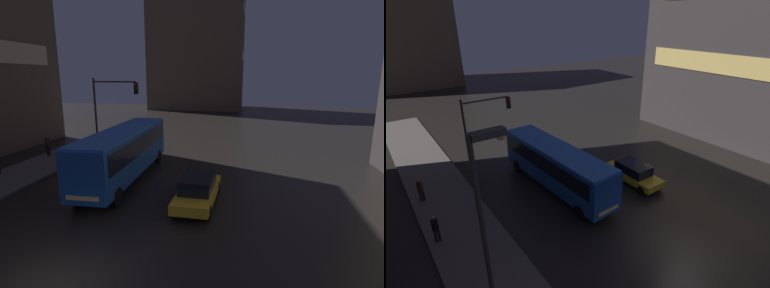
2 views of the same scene
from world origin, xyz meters
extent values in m
cube|color=#56514C|center=(-9.00, 10.00, 0.07)|extent=(4.00, 48.00, 0.15)
cube|color=brown|center=(-5.15, 54.85, 14.88)|extent=(18.00, 12.00, 29.75)
cube|color=beige|center=(3.80, 54.85, 10.41)|extent=(0.24, 10.20, 1.80)
cube|color=beige|center=(3.80, 54.85, 18.95)|extent=(0.24, 10.20, 1.80)
cube|color=#194793|center=(-1.82, 10.06, 1.83)|extent=(2.75, 10.90, 2.55)
cube|color=black|center=(-1.82, 10.06, 2.35)|extent=(2.77, 10.04, 1.10)
cube|color=blue|center=(-1.82, 10.06, 3.18)|extent=(2.69, 10.68, 0.16)
cube|color=#F4CC72|center=(-1.60, 4.64, 0.95)|extent=(1.62, 0.17, 0.20)
cylinder|color=black|center=(-0.61, 6.10, 0.50)|extent=(0.29, 1.01, 1.00)
cylinder|color=black|center=(-2.72, 6.02, 0.50)|extent=(0.29, 1.01, 1.00)
cylinder|color=black|center=(-0.93, 14.11, 0.50)|extent=(0.29, 1.01, 1.00)
cylinder|color=black|center=(-3.04, 14.02, 0.50)|extent=(0.29, 1.01, 1.00)
cube|color=gold|center=(3.37, 7.31, 0.55)|extent=(1.89, 4.78, 0.50)
cube|color=black|center=(3.37, 7.31, 1.16)|extent=(1.59, 2.63, 0.71)
cylinder|color=black|center=(4.19, 5.62, 0.32)|extent=(0.21, 0.64, 0.64)
cylinder|color=black|center=(2.52, 5.64, 0.32)|extent=(0.21, 0.64, 0.64)
cylinder|color=black|center=(4.23, 8.97, 0.32)|extent=(0.21, 0.64, 0.64)
cylinder|color=black|center=(2.56, 9.00, 0.32)|extent=(0.21, 0.64, 0.64)
cylinder|color=black|center=(-10.35, 13.92, 0.55)|extent=(0.14, 0.14, 0.79)
cylinder|color=black|center=(-10.17, 13.92, 0.55)|extent=(0.14, 0.14, 0.79)
cylinder|color=#422319|center=(-10.26, 13.92, 1.27)|extent=(0.40, 0.40, 0.66)
sphere|color=#8C664C|center=(-10.26, 13.92, 1.71)|extent=(0.22, 0.22, 0.22)
cylinder|color=#2D2D2D|center=(-6.43, 15.08, 3.19)|extent=(0.16, 0.16, 6.37)
cylinder|color=#2D2D2D|center=(-4.66, 15.08, 6.07)|extent=(3.55, 0.12, 0.12)
cube|color=black|center=(-2.88, 15.08, 5.57)|extent=(0.30, 0.24, 0.90)
sphere|color=red|center=(-2.88, 14.94, 5.85)|extent=(0.18, 0.18, 0.18)
sphere|color=#3B2B07|center=(-2.88, 14.94, 5.57)|extent=(0.18, 0.18, 0.18)
sphere|color=black|center=(-2.88, 14.94, 5.29)|extent=(0.18, 0.18, 0.18)
camera|label=1|loc=(5.92, -7.11, 6.50)|focal=28.00mm
camera|label=2|loc=(-12.11, -6.29, 11.91)|focal=28.00mm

